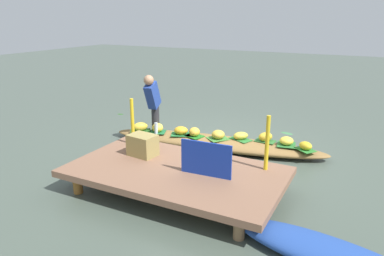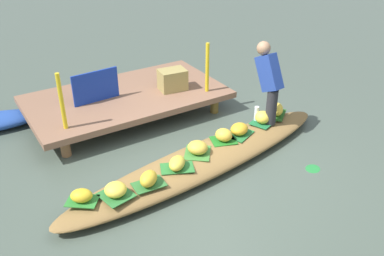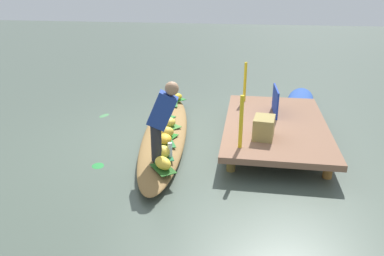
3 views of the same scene
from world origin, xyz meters
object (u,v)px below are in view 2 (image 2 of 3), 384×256
(banana_bunch_1, at_px, (277,109))
(produce_crate, at_px, (173,80))
(banana_bunch_4, at_px, (263,117))
(market_banner, at_px, (96,87))
(banana_bunch_6, at_px, (149,179))
(vendor_person, at_px, (269,79))
(banana_bunch_3, at_px, (224,135))
(banana_bunch_5, at_px, (198,147))
(water_bottle, at_px, (256,114))
(banana_bunch_7, at_px, (239,129))
(banana_bunch_8, at_px, (81,196))
(vendor_boat, at_px, (204,160))
(banana_bunch_0, at_px, (177,163))
(banana_bunch_2, at_px, (116,190))

(banana_bunch_1, bearing_deg, produce_crate, 126.42)
(banana_bunch_4, height_order, market_banner, market_banner)
(banana_bunch_6, relative_size, produce_crate, 0.62)
(vendor_person, bearing_deg, banana_bunch_3, -171.01)
(banana_bunch_5, xyz_separation_m, vendor_person, (1.37, 0.22, 0.60))
(market_banner, bearing_deg, banana_bunch_4, -45.60)
(market_banner, bearing_deg, vendor_person, -44.04)
(banana_bunch_5, height_order, water_bottle, water_bottle)
(banana_bunch_7, bearing_deg, vendor_person, 10.75)
(banana_bunch_3, height_order, vendor_person, vendor_person)
(banana_bunch_8, height_order, vendor_person, vendor_person)
(vendor_boat, distance_m, water_bottle, 1.24)
(banana_bunch_0, distance_m, vendor_person, 1.92)
(banana_bunch_1, bearing_deg, banana_bunch_7, -168.69)
(vendor_boat, xyz_separation_m, produce_crate, (0.51, 1.76, 0.43))
(vendor_person, height_order, produce_crate, vendor_person)
(banana_bunch_6, relative_size, water_bottle, 1.16)
(banana_bunch_0, bearing_deg, water_bottle, 15.51)
(banana_bunch_4, distance_m, banana_bunch_8, 2.96)
(banana_bunch_1, bearing_deg, water_bottle, 177.35)
(banana_bunch_8, bearing_deg, banana_bunch_7, 6.13)
(vendor_boat, relative_size, banana_bunch_0, 14.60)
(banana_bunch_6, relative_size, market_banner, 0.36)
(banana_bunch_4, relative_size, banana_bunch_7, 0.82)
(banana_bunch_8, height_order, water_bottle, water_bottle)
(banana_bunch_0, height_order, banana_bunch_7, banana_bunch_7)
(banana_bunch_2, distance_m, water_bottle, 2.60)
(vendor_boat, bearing_deg, produce_crate, 66.47)
(banana_bunch_6, bearing_deg, banana_bunch_7, 13.25)
(banana_bunch_6, height_order, banana_bunch_7, banana_bunch_6)
(banana_bunch_3, relative_size, vendor_person, 0.20)
(water_bottle, relative_size, produce_crate, 0.54)
(vendor_boat, relative_size, vendor_person, 3.61)
(banana_bunch_2, bearing_deg, banana_bunch_1, 10.41)
(banana_bunch_3, xyz_separation_m, market_banner, (-1.13, 1.87, 0.30))
(banana_bunch_7, distance_m, banana_bunch_8, 2.45)
(vendor_boat, distance_m, banana_bunch_1, 1.62)
(banana_bunch_0, xyz_separation_m, market_banner, (-0.24, 2.11, 0.32))
(banana_bunch_7, height_order, vendor_person, vendor_person)
(banana_bunch_1, relative_size, vendor_person, 0.25)
(banana_bunch_3, bearing_deg, banana_bunch_0, -165.01)
(banana_bunch_4, distance_m, market_banner, 2.63)
(banana_bunch_1, xyz_separation_m, banana_bunch_3, (-1.17, -0.20, -0.00))
(vendor_person, relative_size, produce_crate, 2.77)
(banana_bunch_5, distance_m, produce_crate, 1.83)
(banana_bunch_2, relative_size, produce_crate, 0.59)
(vendor_boat, height_order, banana_bunch_3, banana_bunch_3)
(banana_bunch_8, relative_size, vendor_person, 0.21)
(vendor_boat, distance_m, banana_bunch_7, 0.74)
(banana_bunch_2, relative_size, market_banner, 0.34)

